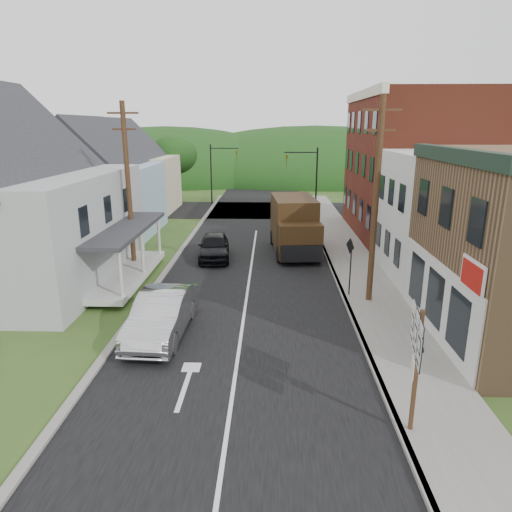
# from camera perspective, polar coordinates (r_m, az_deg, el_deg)

# --- Properties ---
(ground) EXTENTS (120.00, 120.00, 0.00)m
(ground) POSITION_cam_1_polar(r_m,az_deg,el_deg) (17.92, -1.85, -9.75)
(ground) COLOR #2D4719
(ground) RESTS_ON ground
(road) EXTENTS (9.00, 90.00, 0.02)m
(road) POSITION_cam_1_polar(r_m,az_deg,el_deg) (27.26, -0.51, -0.59)
(road) COLOR black
(road) RESTS_ON ground
(cross_road) EXTENTS (60.00, 9.00, 0.02)m
(cross_road) POSITION_cam_1_polar(r_m,az_deg,el_deg) (43.81, 0.42, 5.77)
(cross_road) COLOR black
(cross_road) RESTS_ON ground
(sidewalk_right) EXTENTS (2.80, 55.00, 0.15)m
(sidewalk_right) POSITION_cam_1_polar(r_m,az_deg,el_deg) (25.76, 12.54, -1.81)
(sidewalk_right) COLOR slate
(sidewalk_right) RESTS_ON ground
(curb_right) EXTENTS (0.20, 55.00, 0.15)m
(curb_right) POSITION_cam_1_polar(r_m,az_deg,el_deg) (25.54, 9.56, -1.80)
(curb_right) COLOR slate
(curb_right) RESTS_ON ground
(curb_left) EXTENTS (0.30, 55.00, 0.12)m
(curb_left) POSITION_cam_1_polar(r_m,az_deg,el_deg) (25.96, -11.01, -1.62)
(curb_left) COLOR slate
(curb_left) RESTS_ON ground
(storefront_white) EXTENTS (8.00, 7.00, 6.50)m
(storefront_white) POSITION_cam_1_polar(r_m,az_deg,el_deg) (26.11, 24.93, 4.51)
(storefront_white) COLOR silver
(storefront_white) RESTS_ON ground
(storefront_red) EXTENTS (8.00, 12.00, 10.00)m
(storefront_red) POSITION_cam_1_polar(r_m,az_deg,el_deg) (34.75, 19.29, 10.53)
(storefront_red) COLOR maroon
(storefront_red) RESTS_ON ground
(house_gray) EXTENTS (10.20, 12.24, 8.35)m
(house_gray) POSITION_cam_1_polar(r_m,az_deg,el_deg) (25.94, -28.66, 6.19)
(house_gray) COLOR #A6AAAC
(house_gray) RESTS_ON ground
(house_blue) EXTENTS (7.14, 8.16, 7.28)m
(house_blue) POSITION_cam_1_polar(r_m,az_deg,el_deg) (35.48, -18.28, 8.59)
(house_blue) COLOR #92B4C8
(house_blue) RESTS_ON ground
(house_cream) EXTENTS (7.14, 8.16, 7.28)m
(house_cream) POSITION_cam_1_polar(r_m,az_deg,el_deg) (44.14, -14.95, 10.15)
(house_cream) COLOR beige
(house_cream) RESTS_ON ground
(utility_pole_right) EXTENTS (1.60, 0.26, 9.00)m
(utility_pole_right) POSITION_cam_1_polar(r_m,az_deg,el_deg) (20.35, 14.73, 6.64)
(utility_pole_right) COLOR #472D19
(utility_pole_right) RESTS_ON ground
(utility_pole_left) EXTENTS (1.60, 0.26, 9.00)m
(utility_pole_left) POSITION_cam_1_polar(r_m,az_deg,el_deg) (25.47, -15.67, 8.36)
(utility_pole_left) COLOR #472D19
(utility_pole_left) RESTS_ON ground
(traffic_signal_right) EXTENTS (2.87, 0.20, 6.00)m
(traffic_signal_right) POSITION_cam_1_polar(r_m,az_deg,el_deg) (39.94, 6.58, 10.11)
(traffic_signal_right) COLOR black
(traffic_signal_right) RESTS_ON ground
(traffic_signal_left) EXTENTS (2.87, 0.20, 6.00)m
(traffic_signal_left) POSITION_cam_1_polar(r_m,az_deg,el_deg) (47.09, -4.80, 11.04)
(traffic_signal_left) COLOR black
(traffic_signal_left) RESTS_ON ground
(tree_left_c) EXTENTS (5.80, 5.80, 8.41)m
(tree_left_c) POSITION_cam_1_polar(r_m,az_deg,el_deg) (41.36, -27.81, 11.65)
(tree_left_c) COLOR #382616
(tree_left_c) RESTS_ON ground
(tree_left_d) EXTENTS (4.80, 4.80, 6.94)m
(tree_left_d) POSITION_cam_1_polar(r_m,az_deg,el_deg) (49.24, -10.19, 12.38)
(tree_left_d) COLOR #382616
(tree_left_d) RESTS_ON ground
(forested_ridge) EXTENTS (90.00, 30.00, 16.00)m
(forested_ridge) POSITION_cam_1_polar(r_m,az_deg,el_deg) (71.54, 1.01, 9.75)
(forested_ridge) COLOR #14340F
(forested_ridge) RESTS_ON ground
(silver_sedan) EXTENTS (1.99, 5.19, 1.69)m
(silver_sedan) POSITION_cam_1_polar(r_m,az_deg,el_deg) (17.85, -11.69, -7.22)
(silver_sedan) COLOR #B3B3B8
(silver_sedan) RESTS_ON ground
(dark_sedan) EXTENTS (2.21, 4.63, 1.53)m
(dark_sedan) POSITION_cam_1_polar(r_m,az_deg,el_deg) (27.62, -5.27, 1.20)
(dark_sedan) COLOR black
(dark_sedan) RESTS_ON ground
(delivery_van) EXTENTS (3.03, 6.38, 3.46)m
(delivery_van) POSITION_cam_1_polar(r_m,az_deg,el_deg) (28.68, 4.82, 3.80)
(delivery_van) COLOR #301E0D
(delivery_van) RESTS_ON ground
(route_sign_cluster) EXTENTS (0.41, 1.89, 3.34)m
(route_sign_cluster) POSITION_cam_1_polar(r_m,az_deg,el_deg) (12.27, 19.38, -11.45)
(route_sign_cluster) COLOR #472D19
(route_sign_cluster) RESTS_ON sidewalk_right
(warning_sign) EXTENTS (0.26, 0.72, 2.74)m
(warning_sign) POSITION_cam_1_polar(r_m,az_deg,el_deg) (21.35, 11.72, -0.33)
(warning_sign) COLOR black
(warning_sign) RESTS_ON sidewalk_right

